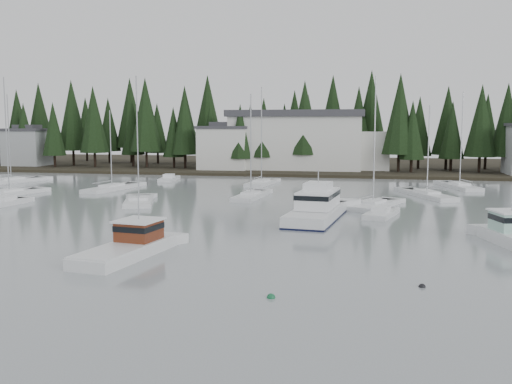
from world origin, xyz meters
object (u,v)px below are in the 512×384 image
at_px(sailboat_11, 139,203).
at_px(runabout_0, 5,204).
at_px(house_west, 225,147).
at_px(sailboat_0, 112,189).
at_px(sailboat_2, 373,206).
at_px(sailboat_9, 459,187).
at_px(lobster_boat_brown, 128,249).
at_px(sailboat_7, 261,184).
at_px(sailboat_5, 251,197).
at_px(sailboat_3, 9,194).
at_px(house_far_west, 28,146).
at_px(sailboat_10, 427,196).
at_px(runabout_1, 381,215).
at_px(runabout_3, 169,180).
at_px(harbor_inn, 307,141).
at_px(sailboat_6, 11,182).
at_px(cabin_cruiser_center, 317,211).

relative_size(sailboat_11, runabout_0, 2.38).
relative_size(house_west, sailboat_0, 0.85).
distance_m(sailboat_2, sailboat_9, 24.37).
bearing_deg(lobster_boat_brown, sailboat_0, 35.31).
bearing_deg(sailboat_7, sailboat_5, -166.95).
distance_m(sailboat_3, sailboat_5, 30.19).
distance_m(lobster_boat_brown, sailboat_11, 25.95).
height_order(house_far_west, sailboat_7, sailboat_7).
height_order(house_west, sailboat_10, sailboat_10).
height_order(runabout_1, runabout_3, same).
xyz_separation_m(harbor_inn, lobster_boat_brown, (-3.97, -71.52, -5.28)).
bearing_deg(sailboat_0, runabout_3, -3.72).
xyz_separation_m(house_west, lobster_boat_brown, (11.07, -68.18, -4.16)).
bearing_deg(house_far_west, runabout_1, -35.57).
relative_size(house_west, lobster_boat_brown, 1.04).
height_order(harbor_inn, lobster_boat_brown, harbor_inn).
bearing_deg(sailboat_6, cabin_cruiser_center, -96.87).
bearing_deg(sailboat_10, sailboat_5, 81.88).
height_order(sailboat_0, sailboat_10, sailboat_10).
xyz_separation_m(sailboat_11, runabout_0, (-13.86, -3.97, 0.05)).
xyz_separation_m(sailboat_5, runabout_1, (15.09, -11.24, 0.06)).
xyz_separation_m(runabout_0, runabout_3, (7.90, 29.75, 0.00)).
height_order(house_west, runabout_0, house_west).
relative_size(sailboat_6, runabout_3, 2.20).
xyz_separation_m(house_far_west, sailboat_6, (15.34, -28.10, -4.33)).
bearing_deg(runabout_0, cabin_cruiser_center, -89.54).
bearing_deg(sailboat_9, sailboat_10, 138.60).
bearing_deg(sailboat_2, sailboat_7, 63.86).
bearing_deg(sailboat_10, runabout_3, 48.18).
xyz_separation_m(sailboat_6, runabout_1, (54.54, -21.87, 0.06)).
bearing_deg(runabout_0, sailboat_11, -68.97).
height_order(lobster_boat_brown, runabout_0, lobster_boat_brown).
bearing_deg(runabout_3, house_west, -20.33).
bearing_deg(sailboat_3, lobster_boat_brown, -118.61).
relative_size(harbor_inn, sailboat_9, 2.15).
distance_m(sailboat_3, sailboat_10, 51.53).
bearing_deg(sailboat_6, sailboat_0, -87.17).
height_order(house_far_west, sailboat_2, sailboat_2).
height_order(sailboat_6, sailboat_10, sailboat_6).
relative_size(lobster_boat_brown, sailboat_11, 0.63).
bearing_deg(sailboat_7, sailboat_3, 130.02).
bearing_deg(runabout_1, sailboat_7, 46.93).
xyz_separation_m(house_west, sailboat_2, (27.12, -41.79, -4.57)).
distance_m(house_west, runabout_1, 55.66).
xyz_separation_m(house_west, cabin_cruiser_center, (22.02, -50.74, -3.87)).
xyz_separation_m(harbor_inn, runabout_3, (-19.40, -21.57, -5.64)).
bearing_deg(runabout_0, runabout_3, -9.81).
xyz_separation_m(sailboat_3, sailboat_5, (29.99, 3.44, -0.02)).
bearing_deg(runabout_0, runabout_1, -84.91).
bearing_deg(sailboat_11, sailboat_9, -77.27).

